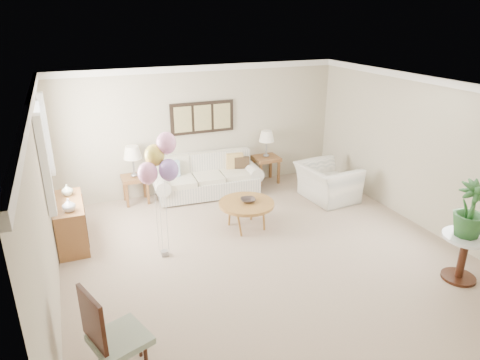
{
  "coord_description": "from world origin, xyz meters",
  "views": [
    {
      "loc": [
        -2.6,
        -5.3,
        3.55
      ],
      "look_at": [
        -0.15,
        0.6,
        1.05
      ],
      "focal_mm": 32.0,
      "sensor_mm": 36.0,
      "label": 1
    }
  ],
  "objects_px": {
    "sofa": "(207,179)",
    "balloon_cluster": "(159,161)",
    "coffee_table": "(246,204)",
    "accent_chair": "(111,335)",
    "armchair": "(327,182)"
  },
  "relations": [
    {
      "from": "sofa",
      "to": "balloon_cluster",
      "type": "bearing_deg",
      "value": -123.39
    },
    {
      "from": "sofa",
      "to": "coffee_table",
      "type": "xyz_separation_m",
      "value": [
        0.16,
        -1.72,
        0.12
      ]
    },
    {
      "from": "coffee_table",
      "to": "accent_chair",
      "type": "height_order",
      "value": "accent_chair"
    },
    {
      "from": "sofa",
      "to": "armchair",
      "type": "bearing_deg",
      "value": -28.4
    },
    {
      "from": "armchair",
      "to": "sofa",
      "type": "bearing_deg",
      "value": 57.4
    },
    {
      "from": "sofa",
      "to": "coffee_table",
      "type": "height_order",
      "value": "sofa"
    },
    {
      "from": "sofa",
      "to": "accent_chair",
      "type": "xyz_separation_m",
      "value": [
        -2.42,
        -4.27,
        0.23
      ]
    },
    {
      "from": "balloon_cluster",
      "to": "coffee_table",
      "type": "bearing_deg",
      "value": 13.69
    },
    {
      "from": "coffee_table",
      "to": "balloon_cluster",
      "type": "distance_m",
      "value": 1.93
    },
    {
      "from": "armchair",
      "to": "coffee_table",
      "type": "bearing_deg",
      "value": 100.85
    },
    {
      "from": "sofa",
      "to": "accent_chair",
      "type": "height_order",
      "value": "accent_chair"
    },
    {
      "from": "sofa",
      "to": "accent_chair",
      "type": "relative_size",
      "value": 2.15
    },
    {
      "from": "armchair",
      "to": "accent_chair",
      "type": "bearing_deg",
      "value": 119.8
    },
    {
      "from": "armchair",
      "to": "accent_chair",
      "type": "distance_m",
      "value": 5.55
    },
    {
      "from": "coffee_table",
      "to": "accent_chair",
      "type": "distance_m",
      "value": 3.63
    }
  ]
}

